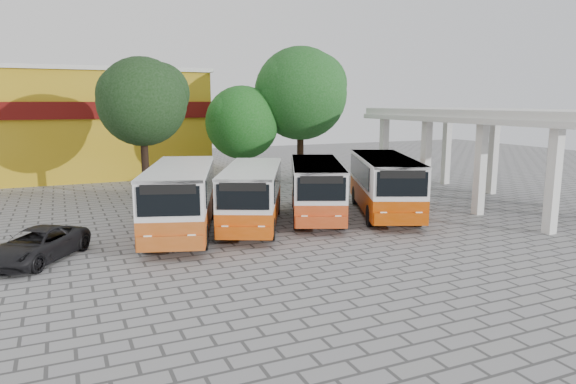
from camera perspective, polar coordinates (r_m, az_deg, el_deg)
name	(u,v)px	position (r m, az deg, el deg)	size (l,w,h in m)	color
ground	(369,239)	(22.42, 8.98, -5.14)	(90.00, 90.00, 0.00)	gray
terminal_shelter	(490,118)	(31.46, 21.56, 7.69)	(6.80, 15.80, 5.40)	silver
shophouse_block	(71,123)	(44.14, -23.00, 7.09)	(20.40, 10.40, 8.30)	#B18B13
bus_far_left	(181,195)	(23.10, -11.80, -0.32)	(5.03, 8.95, 3.03)	#BA5117
bus_centre_left	(252,192)	(24.10, -3.99, -0.01)	(5.47, 8.39, 2.82)	#C74907
bus_centre_right	(316,186)	(25.91, 3.16, 0.71)	(5.30, 8.38, 2.82)	#C34215
bus_far_right	(384,181)	(26.99, 10.66, 1.16)	(5.69, 8.95, 3.01)	#B83E00
tree_left	(143,99)	(31.66, -15.80, 9.93)	(5.45, 5.19, 8.40)	black
tree_middle	(243,120)	(36.32, -5.04, 7.96)	(5.36, 5.11, 6.92)	black
tree_right	(301,90)	(37.44, 1.50, 11.21)	(6.96, 6.63, 9.69)	black
parked_car	(37,245)	(21.11, -26.12, -5.32)	(2.00, 4.35, 1.21)	black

